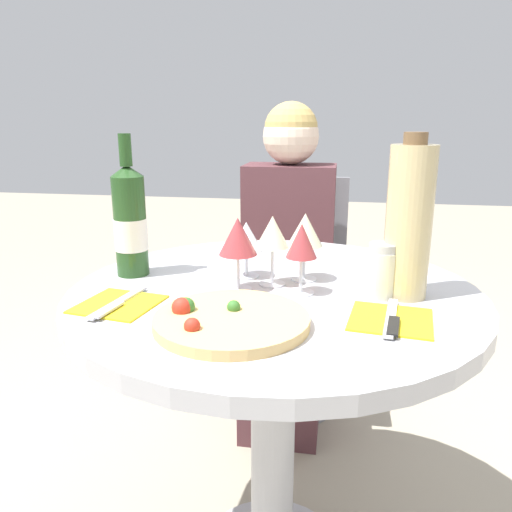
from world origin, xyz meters
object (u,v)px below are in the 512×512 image
object	(u,v)px
chair_behind_diner	(290,297)
wine_bottle	(130,222)
seated_diner	(286,280)
pizza_large	(228,320)
tall_carafe	(409,221)
dining_table	(274,352)

from	to	relation	value
chair_behind_diner	wine_bottle	size ratio (longest dim) A/B	2.72
seated_diner	pizza_large	xyz separation A→B (m)	(-0.01, -0.93, 0.22)
seated_diner	pizza_large	distance (m)	0.95
seated_diner	tall_carafe	world-z (taller)	seated_diner
dining_table	wine_bottle	size ratio (longest dim) A/B	2.74
seated_diner	wine_bottle	distance (m)	0.80
pizza_large	tall_carafe	xyz separation A→B (m)	(0.33, 0.22, 0.15)
pizza_large	dining_table	bearing A→B (deg)	76.03
chair_behind_diner	tall_carafe	size ratio (longest dim) A/B	2.66
dining_table	pizza_large	xyz separation A→B (m)	(-0.05, -0.22, 0.17)
chair_behind_diner	wine_bottle	bearing A→B (deg)	69.36
chair_behind_diner	seated_diner	size ratio (longest dim) A/B	0.76
seated_diner	pizza_large	world-z (taller)	seated_diner
pizza_large	tall_carafe	distance (m)	0.43
seated_diner	pizza_large	size ratio (longest dim) A/B	4.16
seated_diner	tall_carafe	xyz separation A→B (m)	(0.33, -0.70, 0.37)
wine_bottle	tall_carafe	size ratio (longest dim) A/B	0.98
dining_table	seated_diner	distance (m)	0.71
pizza_large	wine_bottle	size ratio (longest dim) A/B	0.86
dining_table	tall_carafe	xyz separation A→B (m)	(0.28, 0.00, 0.32)
chair_behind_diner	wine_bottle	world-z (taller)	wine_bottle
chair_behind_diner	tall_carafe	xyz separation A→B (m)	(0.33, -0.85, 0.49)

